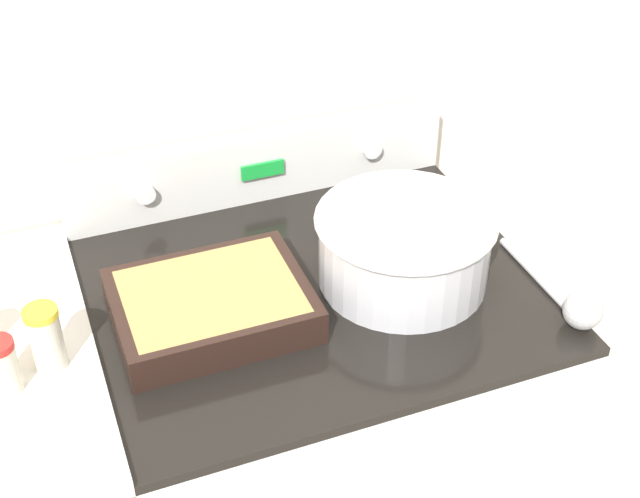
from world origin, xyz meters
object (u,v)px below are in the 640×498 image
object	(u,v)px
mixing_bowl	(404,245)
casserole_dish	(211,304)
spice_jar_yellow_cap	(46,338)
spice_jar_red_cap	(2,366)
ladle	(577,306)

from	to	relation	value
mixing_bowl	casserole_dish	xyz separation A→B (m)	(-0.36, 0.02, -0.04)
casserole_dish	spice_jar_yellow_cap	xyz separation A→B (m)	(-0.28, -0.03, 0.03)
mixing_bowl	spice_jar_yellow_cap	bearing A→B (deg)	-178.94
casserole_dish	spice_jar_red_cap	xyz separation A→B (m)	(-0.35, -0.06, 0.02)
ladle	spice_jar_yellow_cap	distance (m)	0.89
spice_jar_yellow_cap	spice_jar_red_cap	xyz separation A→B (m)	(-0.07, -0.03, -0.01)
mixing_bowl	casserole_dish	bearing A→B (deg)	177.40
mixing_bowl	spice_jar_red_cap	xyz separation A→B (m)	(-0.70, -0.04, -0.02)
spice_jar_yellow_cap	spice_jar_red_cap	distance (m)	0.08
ladle	spice_jar_yellow_cap	bearing A→B (deg)	167.02
mixing_bowl	spice_jar_yellow_cap	distance (m)	0.63
casserole_dish	ladle	bearing A→B (deg)	-21.11
ladle	spice_jar_red_cap	distance (m)	0.95
casserole_dish	spice_jar_yellow_cap	world-z (taller)	spice_jar_yellow_cap
mixing_bowl	ladle	size ratio (longest dim) A/B	1.11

